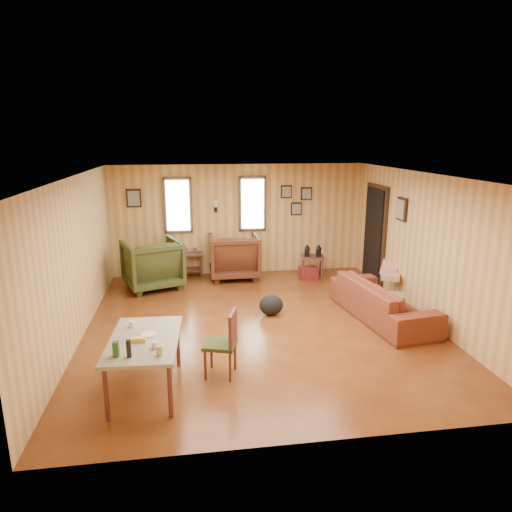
{
  "coord_description": "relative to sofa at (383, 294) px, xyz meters",
  "views": [
    {
      "loc": [
        -1.07,
        -6.81,
        2.95
      ],
      "look_at": [
        0.0,
        0.4,
        1.05
      ],
      "focal_mm": 32.0,
      "sensor_mm": 36.0,
      "label": 1
    }
  ],
  "objects": [
    {
      "name": "cooler",
      "position": [
        -0.65,
        2.34,
        -0.3
      ],
      "size": [
        0.39,
        0.29,
        0.26
      ],
      "rotation": [
        0.0,
        0.0,
        0.08
      ],
      "color": "maroon",
      "rests_on": "ground"
    },
    {
      "name": "sofa",
      "position": [
        0.0,
        0.0,
        0.0
      ],
      "size": [
        0.94,
        2.26,
        0.86
      ],
      "primitive_type": "imported",
      "rotation": [
        0.0,
        0.0,
        1.71
      ],
      "color": "brown",
      "rests_on": "ground"
    },
    {
      "name": "recliner_green",
      "position": [
        -3.9,
        2.23,
        0.11
      ],
      "size": [
        1.32,
        1.28,
        1.08
      ],
      "primitive_type": "imported",
      "rotation": [
        0.0,
        0.0,
        -2.8
      ],
      "color": "#343E1C",
      "rests_on": "ground"
    },
    {
      "name": "room",
      "position": [
        -1.9,
        0.32,
        0.78
      ],
      "size": [
        5.54,
        6.04,
        2.44
      ],
      "color": "brown",
      "rests_on": "ground"
    },
    {
      "name": "backpack",
      "position": [
        -1.81,
        0.43,
        -0.25
      ],
      "size": [
        0.48,
        0.41,
        0.36
      ],
      "rotation": [
        0.0,
        0.0,
        -0.28
      ],
      "color": "black",
      "rests_on": "ground"
    },
    {
      "name": "dining_table",
      "position": [
        -3.71,
        -1.73,
        0.19
      ],
      "size": [
        0.87,
        1.37,
        0.87
      ],
      "rotation": [
        0.0,
        0.0,
        -0.05
      ],
      "color": "gray",
      "rests_on": "ground"
    },
    {
      "name": "recliner_brown",
      "position": [
        -2.22,
        2.67,
        0.1
      ],
      "size": [
        1.03,
        0.97,
        1.06
      ],
      "primitive_type": "imported",
      "rotation": [
        0.0,
        0.0,
        3.14
      ],
      "color": "#4B2616",
      "rests_on": "ground"
    },
    {
      "name": "side_table",
      "position": [
        -0.56,
        2.36,
        0.09
      ],
      "size": [
        0.55,
        0.55,
        0.76
      ],
      "rotation": [
        0.0,
        0.0,
        -0.19
      ],
      "color": "brown",
      "rests_on": "ground"
    },
    {
      "name": "end_table",
      "position": [
        -3.13,
        2.93,
        -0.07
      ],
      "size": [
        0.51,
        0.46,
        0.64
      ],
      "rotation": [
        0.0,
        0.0,
        0.0
      ],
      "color": "brown",
      "rests_on": "ground"
    },
    {
      "name": "dining_chair",
      "position": [
        -2.74,
        -1.49,
        0.06
      ],
      "size": [
        0.49,
        0.49,
        0.87
      ],
      "rotation": [
        0.0,
        0.0,
        -0.29
      ],
      "color": "#343E1C",
      "rests_on": "ground"
    },
    {
      "name": "sofa_pillows",
      "position": [
        0.26,
        0.29,
        0.07
      ],
      "size": [
        0.96,
        1.66,
        0.34
      ],
      "rotation": [
        0.0,
        0.0,
        -0.4
      ],
      "color": "brown",
      "rests_on": "sofa"
    }
  ]
}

